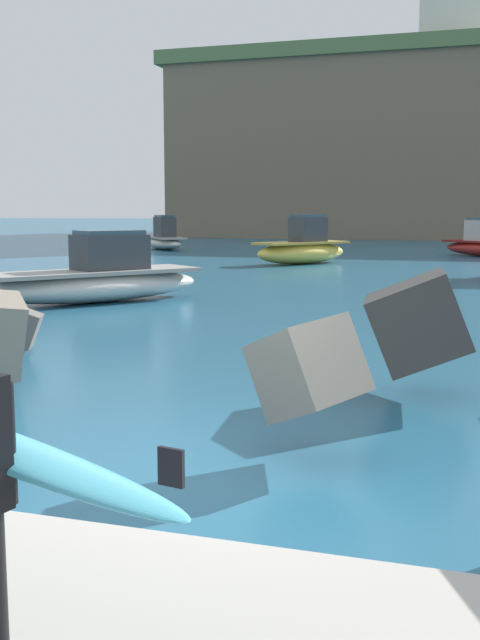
{
  "coord_description": "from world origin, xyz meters",
  "views": [
    {
      "loc": [
        2.44,
        -6.53,
        2.44
      ],
      "look_at": [
        0.17,
        0.5,
        1.4
      ],
      "focal_mm": 43.86,
      "sensor_mm": 36.0,
      "label": 1
    }
  ],
  "objects_px": {
    "boat_far_centre": "(303,248)",
    "station_building_east": "(453,14)",
    "boat_mid_right": "(97,279)",
    "boat_near_centre": "(163,239)",
    "station_building_central": "(479,47)"
  },
  "relations": [
    {
      "from": "boat_near_centre",
      "to": "station_building_east",
      "type": "bearing_deg",
      "value": 59.96
    },
    {
      "from": "boat_near_centre",
      "to": "station_building_east",
      "type": "height_order",
      "value": "station_building_east"
    },
    {
      "from": "boat_far_centre",
      "to": "station_building_central",
      "type": "height_order",
      "value": "station_building_central"
    },
    {
      "from": "boat_far_centre",
      "to": "station_building_east",
      "type": "xyz_separation_m",
      "value": [
        4.18,
        37.17,
        18.32
      ]
    },
    {
      "from": "boat_far_centre",
      "to": "station_building_central",
      "type": "xyz_separation_m",
      "value": [
        6.05,
        50.45,
        18.07
      ]
    },
    {
      "from": "station_building_central",
      "to": "station_building_east",
      "type": "bearing_deg",
      "value": -98.03
    },
    {
      "from": "boat_near_centre",
      "to": "station_building_east",
      "type": "distance_m",
      "value": 36.08
    },
    {
      "from": "boat_near_centre",
      "to": "boat_far_centre",
      "type": "xyz_separation_m",
      "value": [
        11.37,
        -10.29,
        0.07
      ]
    },
    {
      "from": "boat_mid_right",
      "to": "station_building_east",
      "type": "bearing_deg",
      "value": 83.64
    },
    {
      "from": "station_building_east",
      "to": "station_building_central",
      "type": "bearing_deg",
      "value": 81.97
    },
    {
      "from": "station_building_central",
      "to": "station_building_east",
      "type": "distance_m",
      "value": 13.41
    },
    {
      "from": "station_building_central",
      "to": "station_building_east",
      "type": "height_order",
      "value": "station_building_east"
    },
    {
      "from": "boat_mid_right",
      "to": "station_building_central",
      "type": "relative_size",
      "value": 0.78
    },
    {
      "from": "boat_mid_right",
      "to": "boat_far_centre",
      "type": "height_order",
      "value": "boat_far_centre"
    },
    {
      "from": "boat_mid_right",
      "to": "station_building_central",
      "type": "bearing_deg",
      "value": 83.31
    }
  ]
}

